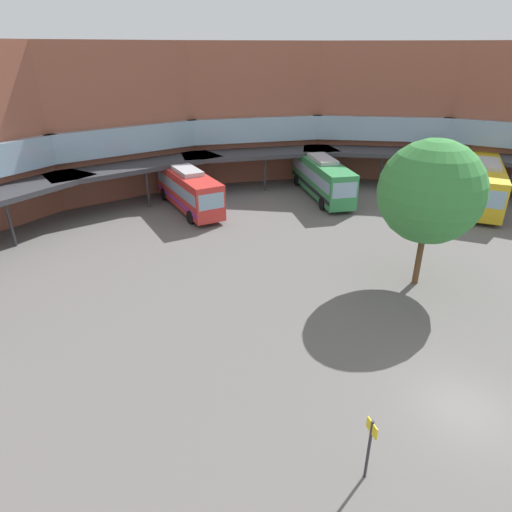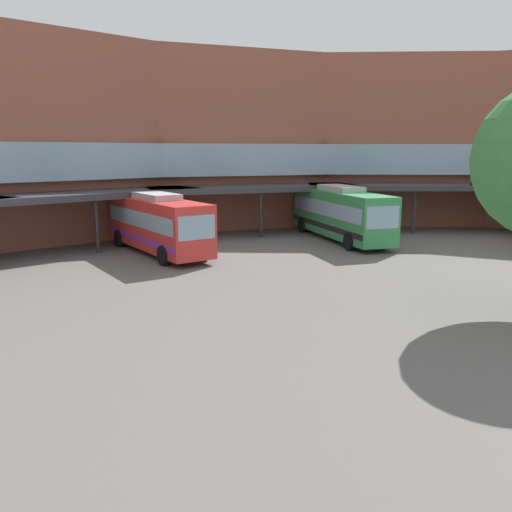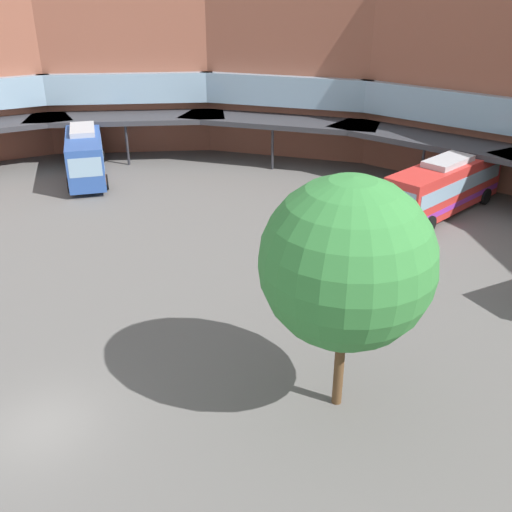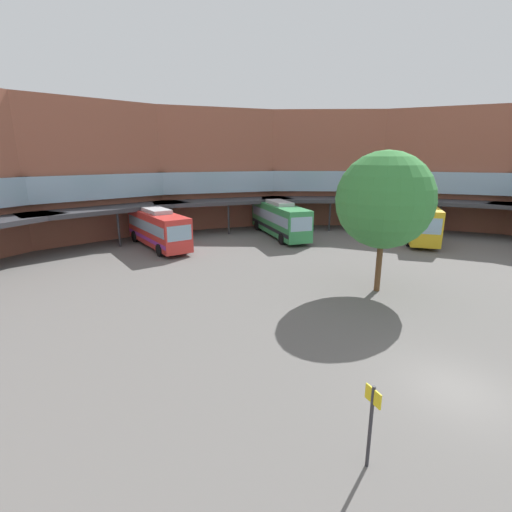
% 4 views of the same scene
% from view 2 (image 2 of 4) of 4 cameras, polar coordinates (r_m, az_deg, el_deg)
% --- Properties ---
extents(station_building, '(80.33, 46.84, 13.62)m').
position_cam_2_polar(station_building, '(25.01, -8.28, 12.20)').
color(station_building, '#93543F').
rests_on(station_building, ground).
extents(bus_0, '(6.96, 11.45, 3.76)m').
position_cam_2_polar(bus_0, '(37.21, 9.06, 4.65)').
color(bus_0, '#338C4C').
rests_on(bus_0, ground).
extents(bus_4, '(3.78, 10.43, 3.65)m').
position_cam_2_polar(bus_4, '(32.42, -10.58, 3.52)').
color(bus_4, red).
rests_on(bus_4, ground).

